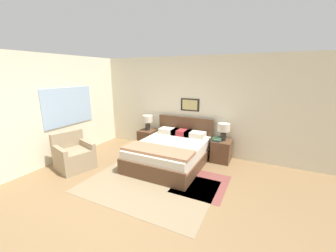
{
  "coord_description": "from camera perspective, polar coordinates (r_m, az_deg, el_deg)",
  "views": [
    {
      "loc": [
        2.01,
        -2.4,
        2.17
      ],
      "look_at": [
        0.05,
        1.57,
        1.02
      ],
      "focal_mm": 22.0,
      "sensor_mm": 36.0,
      "label": 1
    }
  ],
  "objects": [
    {
      "name": "wall_left",
      "position": [
        6.08,
        -24.18,
        5.07
      ],
      "size": [
        0.08,
        5.25,
        2.6
      ],
      "color": "beige",
      "rests_on": "ground_plane"
    },
    {
      "name": "table_lamp_by_door",
      "position": [
        5.22,
        15.16,
        -0.81
      ],
      "size": [
        0.3,
        0.3,
        0.43
      ],
      "color": "#2D2823",
      "rests_on": "nightstand_by_door"
    },
    {
      "name": "nightstand_near_window",
      "position": [
        6.13,
        -5.54,
        -3.55
      ],
      "size": [
        0.45,
        0.54,
        0.54
      ],
      "color": "brown",
      "rests_on": "ground_plane"
    },
    {
      "name": "nightstand_by_door",
      "position": [
        5.37,
        14.59,
        -6.62
      ],
      "size": [
        0.45,
        0.54,
        0.54
      ],
      "color": "brown",
      "rests_on": "ground_plane"
    },
    {
      "name": "area_rug_bedside",
      "position": [
        4.35,
        9.27,
        -15.51
      ],
      "size": [
        0.98,
        1.14,
        0.01
      ],
      "color": "brown",
      "rests_on": "ground_plane"
    },
    {
      "name": "bed",
      "position": [
        5.04,
        0.68,
        -7.23
      ],
      "size": [
        1.58,
        1.98,
        0.99
      ],
      "color": "brown",
      "rests_on": "ground_plane"
    },
    {
      "name": "wall_back",
      "position": [
        5.71,
        5.41,
        5.74
      ],
      "size": [
        7.62,
        0.09,
        2.6
      ],
      "color": "beige",
      "rests_on": "ground_plane"
    },
    {
      "name": "book_thick_bottom",
      "position": [
        5.25,
        13.58,
        -3.74
      ],
      "size": [
        0.21,
        0.26,
        0.03
      ],
      "rotation": [
        0.0,
        0.0,
        0.19
      ],
      "color": "#335693",
      "rests_on": "nightstand_by_door"
    },
    {
      "name": "book_hardcover_middle",
      "position": [
        5.24,
        13.6,
        -3.45
      ],
      "size": [
        0.23,
        0.3,
        0.03
      ],
      "rotation": [
        0.0,
        0.0,
        -0.1
      ],
      "color": "#4C7551",
      "rests_on": "book_thick_bottom"
    },
    {
      "name": "armchair",
      "position": [
        5.3,
        -24.66,
        -7.54
      ],
      "size": [
        0.89,
        0.89,
        0.83
      ],
      "rotation": [
        0.0,
        0.0,
        -1.85
      ],
      "color": "#998466",
      "rests_on": "ground_plane"
    },
    {
      "name": "table_lamp_near_window",
      "position": [
        6.01,
        -5.69,
        1.62
      ],
      "size": [
        0.3,
        0.3,
        0.43
      ],
      "color": "#2D2823",
      "rests_on": "nightstand_near_window"
    },
    {
      "name": "book_novel_upper",
      "position": [
        5.24,
        13.62,
        -3.18
      ],
      "size": [
        0.23,
        0.22,
        0.03
      ],
      "rotation": [
        0.0,
        0.0,
        -0.07
      ],
      "color": "#4C7551",
      "rests_on": "book_hardcover_middle"
    },
    {
      "name": "area_rug_main",
      "position": [
        4.22,
        -5.97,
        -16.37
      ],
      "size": [
        2.55,
        1.67,
        0.01
      ],
      "color": "#897556",
      "rests_on": "ground_plane"
    },
    {
      "name": "ground_plane",
      "position": [
        3.81,
        -11.97,
        -20.52
      ],
      "size": [
        16.0,
        16.0,
        0.0
      ],
      "primitive_type": "plane",
      "color": "olive"
    }
  ]
}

